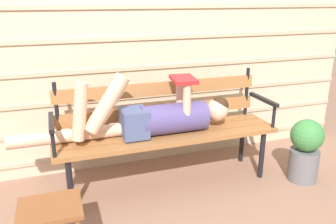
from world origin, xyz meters
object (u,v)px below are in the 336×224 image
Objects in this scene: park_bench at (165,125)px; footstool at (51,217)px; reclining_person at (155,117)px; potted_plant at (305,149)px.

footstool is at bearing -144.43° from park_bench.
park_bench is at bearing 35.57° from footstool.
footstool is (-0.83, -0.61, -0.33)m from reclining_person.
park_bench is at bearing 161.03° from potted_plant.
park_bench is at bearing 31.97° from reclining_person.
footstool is (-0.94, -0.67, -0.23)m from park_bench.
reclining_person is at bearing -148.03° from park_bench.
potted_plant is (1.24, -0.32, -0.33)m from reclining_person.
potted_plant is at bearing -18.97° from park_bench.
reclining_person reaches higher than footstool.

